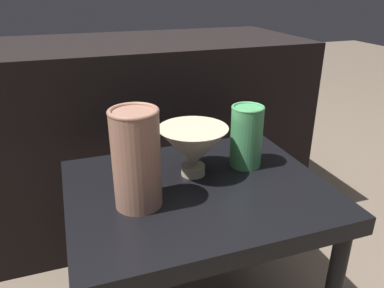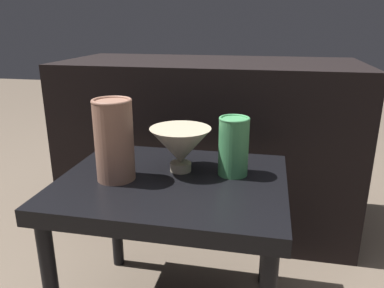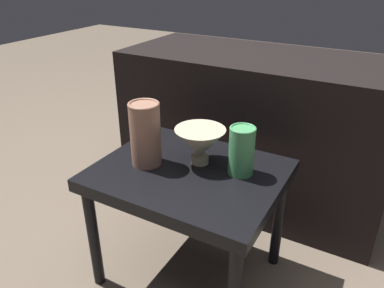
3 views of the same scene
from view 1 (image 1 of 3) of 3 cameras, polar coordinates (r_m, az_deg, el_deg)
name	(u,v)px [view 1 (image 1 of 3)]	position (r m, az deg, el deg)	size (l,w,h in m)	color
table	(197,206)	(0.86, 0.83, -9.50)	(0.56, 0.45, 0.42)	black
couch_backdrop	(143,132)	(1.38, -7.54, 1.83)	(1.11, 0.50, 0.65)	black
bowl	(193,148)	(0.85, 0.17, -0.55)	(0.16, 0.16, 0.12)	#C1B293
vase_textured_left	(136,158)	(0.73, -8.49, -2.11)	(0.10, 0.10, 0.20)	#996B56
vase_colorful_right	(246,136)	(0.90, 8.30, 1.28)	(0.08, 0.08, 0.15)	#47995B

